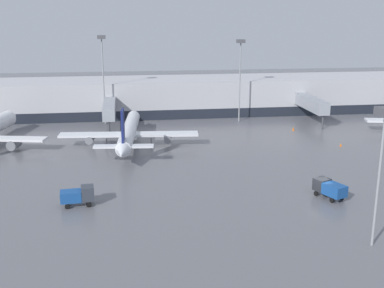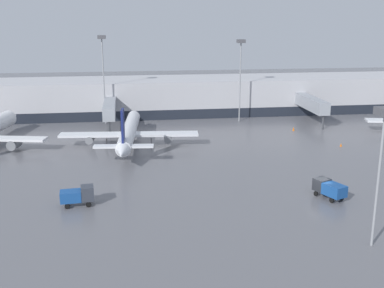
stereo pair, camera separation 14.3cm
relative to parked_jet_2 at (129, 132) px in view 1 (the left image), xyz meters
The scene contains 11 objects.
ground_plane 40.07m from the parked_jet_2, 48.80° to the right, with size 320.00×320.00×0.00m, color slate.
terminal_building 41.24m from the parked_jet_2, 50.43° to the left, with size 160.00×31.60×9.00m.
parked_jet_2 is the anchor object (origin of this frame).
service_truck_0 29.79m from the parked_jet_2, 103.91° to the right, with size 4.58×2.42×2.64m.
service_truck_1 41.31m from the parked_jet_2, 48.64° to the right, with size 3.72×5.17×2.45m.
traffic_cone_2 41.29m from the parked_jet_2, ahead, with size 0.41×0.41×0.65m.
traffic_cone_3 3.23m from the parked_jet_2, behind, with size 0.45×0.45×0.64m.
traffic_cone_4 37.34m from the parked_jet_2, 13.59° to the left, with size 0.47×0.47×0.80m.
apron_light_mast_0 35.38m from the parked_jet_2, 37.03° to the left, with size 1.80×1.80×19.30m.
apron_light_mast_2 25.81m from the parked_jet_2, 103.64° to the left, with size 1.80×1.80×20.34m.
apron_light_mast_3 53.12m from the parked_jet_2, 59.94° to the right, with size 1.80×1.80×15.59m.
Camera 1 is at (-26.80, -60.65, 24.82)m, focal length 45.00 mm.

